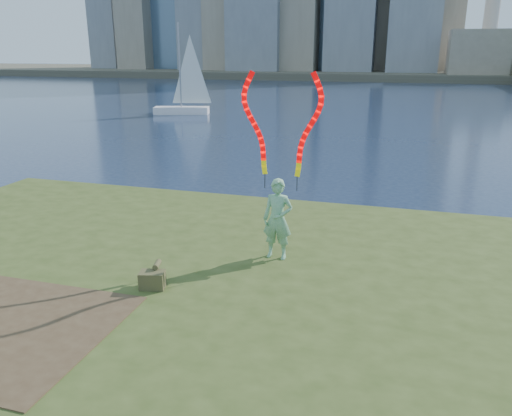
% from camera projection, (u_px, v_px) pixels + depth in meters
% --- Properties ---
extents(ground, '(320.00, 320.00, 0.00)m').
position_uv_depth(ground, '(215.00, 299.00, 10.26)').
color(ground, '#1B2944').
rests_on(ground, ground).
extents(grassy_knoll, '(20.00, 18.00, 0.80)m').
position_uv_depth(grassy_knoll, '(164.00, 346.00, 8.06)').
color(grassy_knoll, '#39491A').
rests_on(grassy_knoll, ground).
extents(dirt_patch, '(3.20, 3.00, 0.02)m').
position_uv_depth(dirt_patch, '(7.00, 328.00, 7.68)').
color(dirt_patch, '#47331E').
rests_on(dirt_patch, grassy_knoll).
extents(far_shore, '(320.00, 40.00, 1.20)m').
position_uv_depth(far_shore, '(389.00, 73.00, 96.98)').
color(far_shore, '#504A3A').
rests_on(far_shore, ground).
extents(woman_with_ribbons, '(2.07, 0.42, 4.05)m').
position_uv_depth(woman_with_ribbons, '(279.00, 192.00, 9.94)').
color(woman_with_ribbons, '#197834').
rests_on(woman_with_ribbons, grassy_knoll).
extents(canvas_bag, '(0.50, 0.56, 0.42)m').
position_uv_depth(canvas_bag, '(153.00, 279.00, 8.96)').
color(canvas_bag, '#443F21').
rests_on(canvas_bag, grassy_knoll).
extents(sailboat, '(4.62, 2.44, 6.96)m').
position_uv_depth(sailboat, '(184.00, 99.00, 39.69)').
color(sailboat, white).
rests_on(sailboat, ground).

